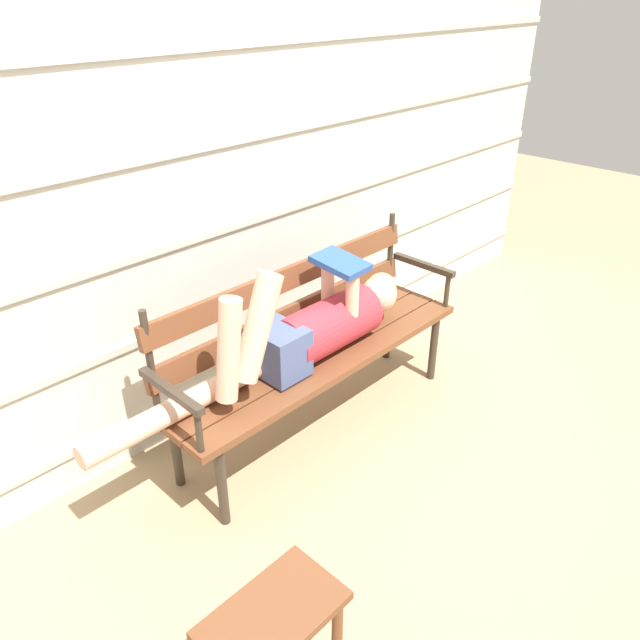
# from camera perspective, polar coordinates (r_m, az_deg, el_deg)

# --- Properties ---
(ground_plane) EXTENTS (12.00, 12.00, 0.00)m
(ground_plane) POSITION_cam_1_polar(r_m,az_deg,el_deg) (3.16, 2.23, -10.97)
(ground_plane) COLOR tan
(house_siding) EXTENTS (5.47, 0.08, 2.40)m
(house_siding) POSITION_cam_1_polar(r_m,az_deg,el_deg) (3.03, -7.16, 12.87)
(house_siding) COLOR beige
(house_siding) RESTS_ON ground
(park_bench) EXTENTS (1.72, 0.44, 0.90)m
(park_bench) POSITION_cam_1_polar(r_m,az_deg,el_deg) (3.00, -0.90, -1.70)
(park_bench) COLOR brown
(park_bench) RESTS_ON ground
(reclining_person) EXTENTS (1.75, 0.26, 0.58)m
(reclining_person) POSITION_cam_1_polar(r_m,az_deg,el_deg) (2.85, -1.25, -1.02)
(reclining_person) COLOR #B72D38
(footstool) EXTENTS (0.44, 0.26, 0.40)m
(footstool) POSITION_cam_1_polar(r_m,az_deg,el_deg) (2.08, -4.35, -26.87)
(footstool) COLOR brown
(footstool) RESTS_ON ground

